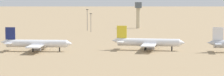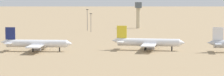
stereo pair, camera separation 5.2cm
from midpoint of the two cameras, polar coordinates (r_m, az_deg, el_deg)
ground at (r=246.13m, az=3.79°, el=-1.69°), size 4000.00×4000.00×0.00m
parked_jet_navy_2 at (r=254.85m, az=-8.48°, el=-0.61°), size 36.12×30.50×11.92m
parked_jet_yellow_3 at (r=257.29m, az=4.01°, el=-0.48°), size 37.06×31.66×12.29m
control_tower at (r=409.83m, az=2.95°, el=2.86°), size 5.20×5.20×20.99m
light_pole_west at (r=371.66m, az=-2.37°, el=1.90°), size 1.80×0.50×13.68m
light_pole_mid at (r=384.64m, az=-2.77°, el=2.20°), size 1.80×0.50×16.17m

